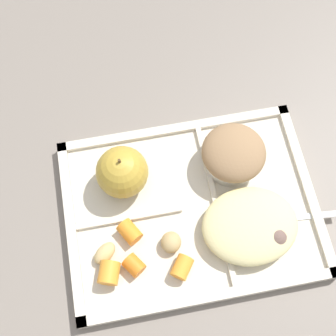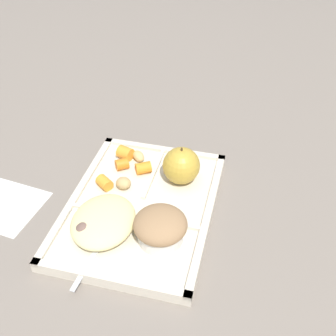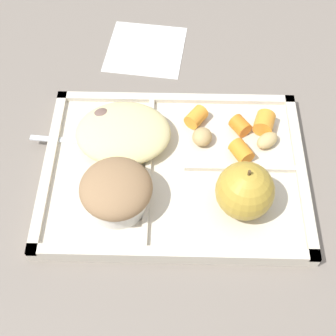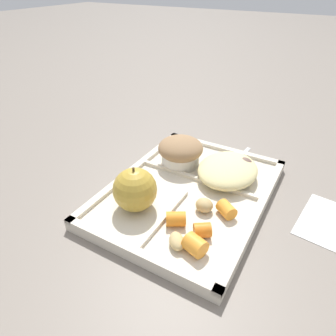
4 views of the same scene
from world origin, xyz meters
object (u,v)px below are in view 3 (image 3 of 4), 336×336
at_px(green_apple, 245,191).
at_px(plastic_fork, 92,143).
at_px(bran_muffin, 116,191).
at_px(lunch_tray, 174,171).

xyz_separation_m(green_apple, plastic_fork, (0.20, -0.09, -0.03)).
bearing_deg(bran_muffin, green_apple, -180.00).
bearing_deg(lunch_tray, bran_muffin, 38.45).
bearing_deg(plastic_fork, green_apple, 154.62).
distance_m(lunch_tray, bran_muffin, 0.09).
bearing_deg(lunch_tray, green_apple, 146.88).
height_order(lunch_tray, green_apple, green_apple).
xyz_separation_m(lunch_tray, plastic_fork, (0.11, -0.04, 0.01)).
height_order(green_apple, bran_muffin, green_apple).
relative_size(bran_muffin, plastic_fork, 0.61).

